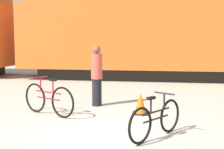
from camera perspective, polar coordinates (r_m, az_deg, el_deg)
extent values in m
plane|color=#B2A893|center=(6.19, -0.68, -11.37)|extent=(80.00, 80.00, 0.00)
cube|color=black|center=(15.35, 5.35, 0.21)|extent=(9.81, 2.25, 0.55)
cube|color=#CC5B1E|center=(15.27, 5.42, 7.13)|extent=(11.67, 3.00, 3.15)
cylinder|color=#CC5B1E|center=(15.37, 5.48, 13.01)|extent=(10.74, 2.85, 2.85)
cube|color=#4C4238|center=(14.67, 5.15, -1.12)|extent=(49.01, 0.07, 0.01)
cube|color=#4C4238|center=(16.09, 5.51, -0.47)|extent=(49.01, 0.07, 0.01)
torus|color=black|center=(8.42, -13.86, -4.14)|extent=(0.70, 0.41, 0.77)
torus|color=black|center=(7.67, -9.03, -5.05)|extent=(0.70, 0.41, 0.77)
cylinder|color=#A31E23|center=(8.00, -11.59, -3.19)|extent=(0.81, 0.46, 0.04)
cylinder|color=#A31E23|center=(8.03, -11.57, -4.33)|extent=(0.74, 0.42, 0.04)
cylinder|color=#A31E23|center=(7.85, -10.75, -2.16)|extent=(0.04, 0.04, 0.32)
cube|color=black|center=(7.82, -10.78, -0.99)|extent=(0.21, 0.16, 0.05)
cylinder|color=#A31E23|center=(8.19, -12.92, -1.74)|extent=(0.04, 0.04, 0.36)
cylinder|color=#A31E23|center=(8.17, -12.95, -0.49)|extent=(0.25, 0.42, 0.03)
torus|color=black|center=(6.53, 10.53, -7.43)|extent=(0.41, 0.60, 0.69)
torus|color=black|center=(5.72, 5.19, -9.30)|extent=(0.41, 0.60, 0.69)
cylinder|color=black|center=(6.08, 8.07, -6.71)|extent=(0.51, 0.76, 0.04)
cylinder|color=black|center=(6.11, 8.05, -8.02)|extent=(0.47, 0.70, 0.04)
cylinder|color=black|center=(5.91, 7.13, -5.66)|extent=(0.04, 0.04, 0.29)
cube|color=black|center=(5.88, 7.15, -4.29)|extent=(0.18, 0.21, 0.05)
cylinder|color=black|center=(6.27, 9.51, -4.85)|extent=(0.04, 0.04, 0.32)
cylinder|color=black|center=(6.25, 9.53, -3.42)|extent=(0.40, 0.28, 0.03)
cylinder|color=black|center=(9.00, -2.79, -3.27)|extent=(0.27, 0.27, 0.78)
cylinder|color=#CC4C3D|center=(8.91, -2.81, 1.52)|extent=(0.32, 0.32, 0.73)
sphere|color=brown|center=(8.88, -2.83, 4.56)|extent=(0.22, 0.22, 0.22)
cube|color=black|center=(8.10, 5.20, -7.07)|extent=(0.40, 0.40, 0.03)
cone|color=orange|center=(8.04, 5.22, -5.27)|extent=(0.32, 0.32, 0.55)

